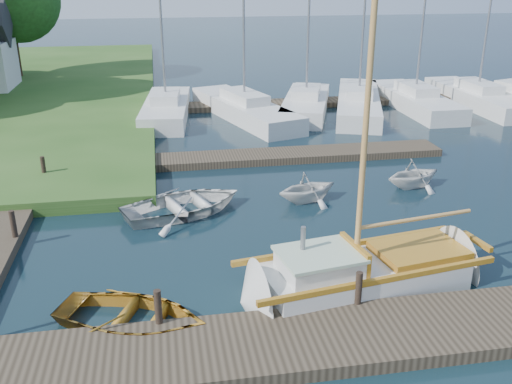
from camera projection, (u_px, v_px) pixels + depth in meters
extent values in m
plane|color=black|center=(256.00, 228.00, 17.53)|extent=(160.00, 160.00, 0.00)
cube|color=#30271C|center=(305.00, 342.00, 11.98)|extent=(18.00, 2.20, 0.30)
cube|color=#30271C|center=(277.00, 156.00, 23.75)|extent=(14.00, 1.60, 0.30)
cube|color=#30271C|center=(376.00, 100.00, 33.73)|extent=(30.00, 1.60, 0.30)
cylinder|color=black|center=(158.00, 307.00, 12.21)|extent=(0.16, 0.16, 0.80)
cylinder|color=black|center=(359.00, 288.00, 12.93)|extent=(0.16, 0.16, 0.80)
cylinder|color=black|center=(13.00, 224.00, 16.16)|extent=(0.16, 0.16, 0.80)
cylinder|color=black|center=(43.00, 167.00, 20.74)|extent=(0.16, 0.16, 0.80)
cube|color=silver|center=(362.00, 280.00, 14.19)|extent=(5.26, 2.78, 0.90)
cone|color=silver|center=(464.00, 260.00, 15.12)|extent=(1.60, 2.14, 1.96)
cone|color=silver|center=(250.00, 301.00, 13.29)|extent=(1.30, 2.10, 1.96)
cube|color=#955B18|center=(345.00, 245.00, 14.83)|extent=(6.14, 1.12, 0.14)
cube|color=#955B18|center=(383.00, 280.00, 13.18)|extent=(6.14, 1.12, 0.14)
cube|color=#955B18|center=(477.00, 241.00, 15.04)|extent=(0.30, 1.10, 0.14)
cube|color=silver|center=(319.00, 264.00, 13.58)|extent=(2.00, 1.67, 0.44)
cube|color=#ADC5A7|center=(319.00, 254.00, 13.49)|extent=(2.12, 1.79, 0.08)
cube|color=#955B18|center=(355.00, 254.00, 13.84)|extent=(0.34, 1.40, 0.60)
cylinder|color=slate|center=(303.00, 238.00, 13.54)|extent=(0.12, 0.12, 0.60)
cube|color=#955B18|center=(419.00, 250.00, 14.48)|extent=(2.41, 1.84, 0.20)
cylinder|color=#A97536|center=(368.00, 95.00, 12.42)|extent=(0.14, 0.14, 8.40)
cylinder|color=#A97536|center=(416.00, 219.00, 14.09)|extent=(3.17, 0.62, 0.10)
imported|color=#955B18|center=(131.00, 312.00, 12.63)|extent=(4.15, 3.63, 0.72)
imported|color=silver|center=(184.00, 201.00, 18.45)|extent=(4.75, 4.08, 0.83)
imported|color=silver|center=(308.00, 185.00, 19.38)|extent=(2.67, 2.48, 1.15)
imported|color=silver|center=(414.00, 172.00, 20.65)|extent=(2.66, 2.45, 1.17)
cube|color=silver|center=(166.00, 109.00, 30.24)|extent=(2.98, 7.94, 0.90)
cube|color=silver|center=(166.00, 96.00, 29.98)|extent=(1.67, 2.84, 0.50)
cylinder|color=slate|center=(161.00, 12.00, 28.41)|extent=(0.12, 0.12, 9.05)
cube|color=silver|center=(244.00, 110.00, 30.22)|extent=(4.93, 9.53, 0.90)
cube|color=silver|center=(244.00, 96.00, 29.97)|extent=(2.33, 3.53, 0.50)
cube|color=silver|center=(306.00, 104.00, 31.33)|extent=(4.56, 7.94, 0.90)
cube|color=silver|center=(306.00, 92.00, 31.08)|extent=(2.19, 2.98, 0.50)
cube|color=silver|center=(358.00, 103.00, 31.73)|extent=(5.27, 10.08, 0.90)
cube|color=silver|center=(359.00, 90.00, 31.47)|extent=(2.44, 3.73, 0.50)
cube|color=silver|center=(415.00, 101.00, 32.19)|extent=(2.23, 8.49, 0.90)
cube|color=silver|center=(416.00, 89.00, 31.93)|extent=(1.41, 2.97, 0.50)
cylinder|color=slate|center=(424.00, 13.00, 30.44)|extent=(0.12, 0.12, 8.65)
cube|color=silver|center=(477.00, 98.00, 32.89)|extent=(2.31, 9.00, 0.90)
cube|color=silver|center=(479.00, 86.00, 32.63)|extent=(1.44, 3.16, 0.50)
cylinder|color=#332114|center=(16.00, 49.00, 38.59)|extent=(0.36, 0.36, 3.67)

